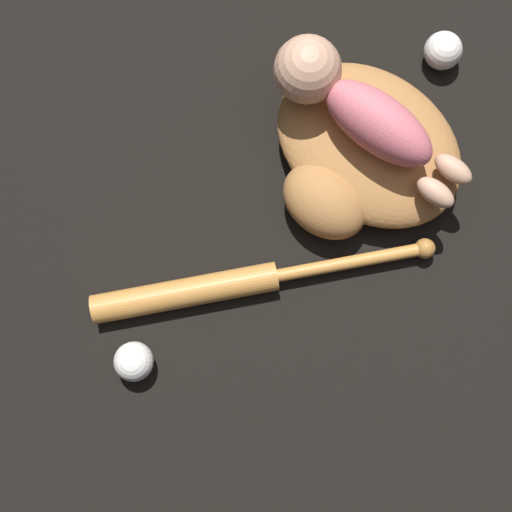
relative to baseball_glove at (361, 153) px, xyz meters
The scene contains 6 objects.
ground_plane 0.10m from the baseball_glove, 121.76° to the right, with size 6.00×6.00×0.00m, color black.
baseball_glove is the anchor object (origin of this frame).
baby_figure 0.12m from the baseball_glove, ahead, with size 0.37×0.22×0.11m.
baseball_bat 0.34m from the baseball_glove, 103.73° to the left, with size 0.23×0.59×0.05m.
baseball 0.54m from the baseball_glove, 103.36° to the left, with size 0.07×0.07×0.07m.
baseball_spare 0.26m from the baseball_glove, 67.35° to the right, with size 0.07×0.07×0.07m.
Camera 1 is at (-0.23, 0.44, 1.25)m, focal length 50.00 mm.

